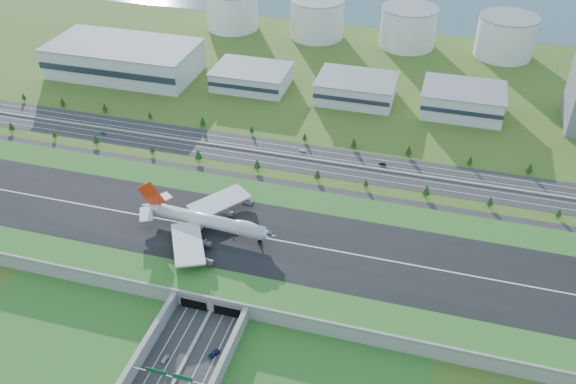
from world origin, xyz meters
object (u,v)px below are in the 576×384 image
(car_4, at_px, (103,133))
(car_7, at_px, (302,150))
(boeing_747, at_px, (207,220))
(car_5, at_px, (382,164))
(car_0, at_px, (165,359))
(car_2, at_px, (214,353))
(fuel_tank_a, at_px, (232,10))

(car_4, height_order, car_7, car_4)
(boeing_747, relative_size, car_5, 17.36)
(car_0, distance_m, car_4, 212.81)
(car_2, height_order, car_7, car_2)
(boeing_747, relative_size, car_4, 17.96)
(car_4, bearing_deg, car_5, -83.20)
(car_5, xyz_separation_m, car_7, (-54.52, 2.21, -0.10))
(fuel_tank_a, height_order, car_4, fuel_tank_a)
(car_4, bearing_deg, car_7, -80.81)
(fuel_tank_a, height_order, boeing_747, fuel_tank_a)
(fuel_tank_a, height_order, car_5, fuel_tank_a)
(boeing_747, height_order, car_2, boeing_747)
(car_0, relative_size, car_4, 1.13)
(fuel_tank_a, bearing_deg, car_0, -74.16)
(car_5, distance_m, car_7, 54.57)
(boeing_747, xyz_separation_m, car_2, (31.26, -71.73, -14.08))
(car_2, height_order, car_4, car_2)
(fuel_tank_a, distance_m, car_7, 242.18)
(fuel_tank_a, bearing_deg, car_4, -94.14)
(car_2, relative_size, car_5, 1.22)
(car_5, bearing_deg, car_7, -84.41)
(car_7, bearing_deg, boeing_747, 1.25)
(car_2, bearing_deg, car_5, -82.87)
(car_0, bearing_deg, car_7, 94.09)
(fuel_tank_a, relative_size, car_4, 11.20)
(car_5, bearing_deg, fuel_tank_a, -131.42)
(car_0, bearing_deg, car_4, 135.09)
(car_7, bearing_deg, car_2, 16.64)
(car_0, height_order, car_2, car_0)
(car_2, bearing_deg, car_0, 46.49)
(car_5, relative_size, car_7, 1.02)
(boeing_747, height_order, car_4, boeing_747)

